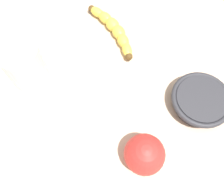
{
  "coord_description": "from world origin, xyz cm",
  "views": [
    {
      "loc": [
        -10.55,
        27.72,
        56.03
      ],
      "look_at": [
        -2.22,
        4.93,
        5.0
      ],
      "focal_mm": 39.2,
      "sensor_mm": 36.0,
      "label": 1
    }
  ],
  "objects_px": {
    "banana": "(114,29)",
    "teaspoon": "(86,118)",
    "smoothie_glass": "(25,65)",
    "ceramic_bowl": "(200,100)",
    "apple_fruit": "(144,154)"
  },
  "relations": [
    {
      "from": "banana",
      "to": "teaspoon",
      "type": "xyz_separation_m",
      "value": [
        -0.02,
        0.25,
        -0.01
      ]
    },
    {
      "from": "smoothie_glass",
      "to": "ceramic_bowl",
      "type": "height_order",
      "value": "smoothie_glass"
    },
    {
      "from": "teaspoon",
      "to": "ceramic_bowl",
      "type": "bearing_deg",
      "value": 89.61
    },
    {
      "from": "banana",
      "to": "teaspoon",
      "type": "distance_m",
      "value": 0.25
    },
    {
      "from": "apple_fruit",
      "to": "teaspoon",
      "type": "xyz_separation_m",
      "value": [
        0.15,
        -0.04,
        -0.04
      ]
    },
    {
      "from": "teaspoon",
      "to": "smoothie_glass",
      "type": "bearing_deg",
      "value": -135.31
    },
    {
      "from": "smoothie_glass",
      "to": "teaspoon",
      "type": "height_order",
      "value": "smoothie_glass"
    },
    {
      "from": "smoothie_glass",
      "to": "apple_fruit",
      "type": "xyz_separation_m",
      "value": [
        -0.31,
        0.09,
        -0.01
      ]
    },
    {
      "from": "ceramic_bowl",
      "to": "apple_fruit",
      "type": "relative_size",
      "value": 1.65
    },
    {
      "from": "smoothie_glass",
      "to": "apple_fruit",
      "type": "distance_m",
      "value": 0.33
    },
    {
      "from": "ceramic_bowl",
      "to": "apple_fruit",
      "type": "xyz_separation_m",
      "value": [
        0.08,
        0.16,
        0.02
      ]
    },
    {
      "from": "ceramic_bowl",
      "to": "teaspoon",
      "type": "distance_m",
      "value": 0.26
    },
    {
      "from": "banana",
      "to": "apple_fruit",
      "type": "distance_m",
      "value": 0.34
    },
    {
      "from": "apple_fruit",
      "to": "ceramic_bowl",
      "type": "bearing_deg",
      "value": -117.69
    },
    {
      "from": "banana",
      "to": "smoothie_glass",
      "type": "height_order",
      "value": "smoothie_glass"
    }
  ]
}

